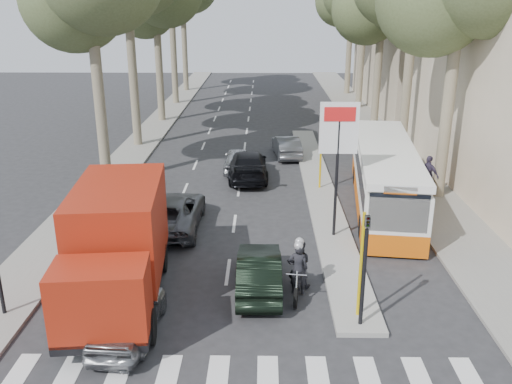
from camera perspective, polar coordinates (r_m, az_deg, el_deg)
ground at (r=17.91m, az=-0.45°, el=-11.40°), size 120.00×120.00×0.00m
sidewalk_right at (r=42.21m, az=12.13°, el=6.48°), size 3.20×70.00×0.12m
median_left at (r=45.11m, az=-9.97°, el=7.43°), size 2.40×64.00×0.12m
traffic_island at (r=28.05m, az=6.69°, el=0.34°), size 1.50×26.00×0.16m
building_far at (r=51.67m, az=18.71°, el=17.12°), size 11.00×20.00×16.00m
billboard at (r=21.30m, az=8.62°, el=4.30°), size 1.50×12.10×5.60m
traffic_light_island at (r=15.67m, az=11.44°, el=-6.24°), size 0.16×0.41×3.60m
silver_hatchback at (r=16.32m, az=-13.32°, el=-12.62°), size 1.79×3.95×1.32m
dark_hatchback at (r=18.25m, az=0.33°, el=-8.29°), size 1.49×4.17×1.37m
queue_car_a at (r=23.31m, az=-8.78°, el=-2.09°), size 2.41×5.22×1.45m
queue_car_b at (r=29.61m, az=-0.88°, el=2.87°), size 2.35×5.29×1.51m
queue_car_c at (r=31.02m, az=-1.95°, el=3.45°), size 1.62×3.91×1.32m
queue_car_d at (r=33.94m, az=3.23°, el=4.83°), size 1.85×4.14×1.32m
queue_car_e at (r=28.40m, az=-12.79°, el=1.34°), size 2.06×4.30×1.21m
red_truck at (r=17.69m, az=-14.39°, el=-5.35°), size 3.23×7.11×3.68m
city_bus at (r=25.84m, az=13.38°, el=1.75°), size 3.83×11.54×2.98m
motorcycle at (r=18.11m, az=4.48°, el=-7.93°), size 0.90×2.25×1.92m
pedestrian_near at (r=27.98m, az=17.66°, el=1.69°), size 1.18×1.23×1.96m
pedestrian_far at (r=28.97m, az=14.46°, el=2.58°), size 1.30×0.66×1.95m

